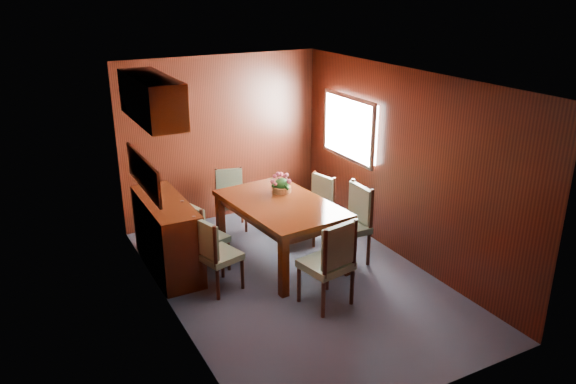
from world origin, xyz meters
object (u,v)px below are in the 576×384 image
flower_centerpiece (282,183)px  chair_head (331,259)px  sideboard (167,235)px  chair_left_near (214,251)px  chair_right_near (352,220)px  dining_table (281,210)px

flower_centerpiece → chair_head: bearing=-97.8°
sideboard → chair_left_near: (0.31, -0.77, 0.05)m
sideboard → flower_centerpiece: 1.58m
chair_right_near → dining_table: bearing=61.5°
chair_left_near → chair_right_near: 1.80m
sideboard → chair_head: (1.30, -1.67, 0.12)m
chair_left_near → flower_centerpiece: flower_centerpiece is taller
dining_table → flower_centerpiece: (0.18, 0.31, 0.24)m
flower_centerpiece → chair_right_near: bearing=-51.3°
chair_head → flower_centerpiece: flower_centerpiece is taller
sideboard → chair_head: bearing=-52.1°
chair_right_near → flower_centerpiece: flower_centerpiece is taller
sideboard → chair_left_near: size_ratio=1.55×
dining_table → flower_centerpiece: size_ratio=6.73×
chair_head → chair_left_near: bearing=127.1°
chair_left_near → flower_centerpiece: 1.42m
chair_right_near → flower_centerpiece: bearing=39.6°
dining_table → chair_left_near: chair_left_near is taller
sideboard → chair_right_near: bearing=-22.5°
sideboard → chair_head: size_ratio=1.37×
flower_centerpiece → dining_table: bearing=-119.8°
sideboard → flower_centerpiece: bearing=-4.7°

